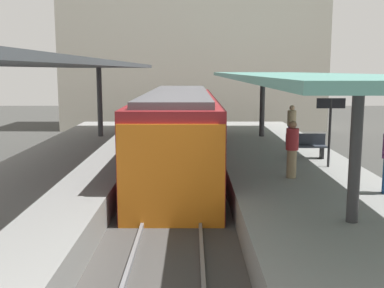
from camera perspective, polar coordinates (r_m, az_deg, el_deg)
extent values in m
plane|color=#383835|center=(14.73, -2.08, -7.11)|extent=(80.00, 80.00, 0.00)
cube|color=gray|center=(15.21, -16.61, -5.01)|extent=(4.40, 28.00, 1.00)
cube|color=gray|center=(14.95, 12.68, -5.09)|extent=(4.40, 28.00, 1.00)
cube|color=#423F3D|center=(14.70, -2.08, -6.73)|extent=(3.20, 28.00, 0.20)
cube|color=slate|center=(14.70, -4.91, -6.07)|extent=(0.08, 28.00, 0.14)
cube|color=slate|center=(14.65, 0.75, -6.09)|extent=(0.08, 28.00, 0.14)
cube|color=maroon|center=(17.86, -1.72, 1.16)|extent=(2.70, 12.97, 2.90)
cube|color=orange|center=(11.47, -2.64, -4.03)|extent=(2.65, 0.08, 2.60)
cube|color=black|center=(17.90, -6.11, 2.26)|extent=(0.04, 11.93, 0.76)
cube|color=black|center=(17.83, 2.69, 2.28)|extent=(0.04, 11.93, 0.76)
cube|color=#515156|center=(17.71, -1.74, 6.14)|extent=(2.16, 12.32, 0.20)
cylinder|color=#333335|center=(22.31, -11.26, 5.02)|extent=(0.24, 0.24, 3.20)
cube|color=#3D4247|center=(16.13, -15.80, 9.37)|extent=(4.18, 21.00, 0.16)
cylinder|color=#333335|center=(9.95, 19.22, -1.22)|extent=(0.24, 0.24, 2.81)
cylinder|color=#333335|center=(22.15, 8.49, 4.56)|extent=(0.24, 0.24, 2.81)
cube|color=slate|center=(15.89, 11.99, 8.11)|extent=(4.18, 21.00, 0.16)
cube|color=black|center=(16.84, 11.86, -1.05)|extent=(0.08, 0.32, 0.40)
cube|color=black|center=(17.10, 15.47, -1.04)|extent=(0.08, 0.32, 0.40)
cube|color=#2D333D|center=(16.93, 13.71, -0.28)|extent=(1.40, 0.40, 0.06)
cube|color=#2D333D|center=(17.06, 13.60, 0.58)|extent=(1.40, 0.06, 0.40)
cylinder|color=#262628|center=(15.53, 16.36, 1.29)|extent=(0.08, 0.08, 2.20)
cube|color=black|center=(15.44, 16.52, 4.79)|extent=(0.90, 0.06, 0.32)
cylinder|color=#7A337A|center=(19.90, 11.93, 1.04)|extent=(0.28, 0.28, 0.79)
cylinder|color=#998460|center=(19.82, 12.00, 3.09)|extent=(0.36, 0.36, 0.65)
sphere|color=tan|center=(19.78, 12.04, 4.34)|extent=(0.22, 0.22, 0.22)
cylinder|color=#998460|center=(13.82, 11.98, -2.36)|extent=(0.28, 0.28, 0.82)
cylinder|color=maroon|center=(13.69, 12.07, 0.59)|extent=(0.36, 0.36, 0.62)
sphere|color=#936B4C|center=(13.64, 12.13, 2.33)|extent=(0.22, 0.22, 0.22)
cube|color=beige|center=(34.17, 0.09, 11.38)|extent=(18.00, 6.00, 11.00)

